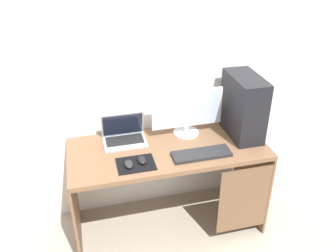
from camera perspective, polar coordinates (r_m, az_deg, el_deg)
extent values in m
plane|color=#9E9384|center=(3.12, 0.00, -15.09)|extent=(8.00, 8.00, 0.00)
cube|color=silver|center=(2.70, -1.86, 10.31)|extent=(4.00, 0.04, 2.60)
cube|color=brown|center=(2.65, 0.00, -3.71)|extent=(1.45, 0.62, 0.03)
cube|color=brown|center=(2.83, -14.55, -12.00)|extent=(0.02, 0.62, 0.72)
cube|color=brown|center=(3.09, 13.10, -7.63)|extent=(0.02, 0.62, 0.72)
cube|color=brown|center=(2.78, 11.97, -11.45)|extent=(0.40, 0.01, 0.58)
cube|color=black|center=(2.75, 11.90, 3.08)|extent=(0.21, 0.41, 0.48)
cylinder|color=silver|center=(2.81, 2.90, -1.04)|extent=(0.20, 0.20, 0.01)
cylinder|color=silver|center=(2.79, 2.92, -0.40)|extent=(0.04, 0.04, 0.06)
cube|color=silver|center=(2.70, 3.07, 2.78)|extent=(0.55, 0.02, 0.30)
cube|color=#B2C6EA|center=(2.69, 3.13, 2.69)|extent=(0.52, 0.00, 0.27)
cube|color=#9EA3A8|center=(2.71, -6.84, -2.55)|extent=(0.32, 0.22, 0.01)
cube|color=black|center=(2.72, -6.90, -2.22)|extent=(0.28, 0.14, 0.00)
cube|color=#9EA3A8|center=(2.72, -7.23, 0.29)|extent=(0.32, 0.06, 0.21)
cube|color=black|center=(2.72, -7.21, 0.19)|extent=(0.30, 0.05, 0.18)
cube|color=#232326|center=(2.55, 5.33, -4.46)|extent=(0.42, 0.14, 0.02)
cube|color=black|center=(2.47, -5.13, -6.04)|extent=(0.26, 0.20, 0.00)
ellipsoid|color=black|center=(2.47, -4.16, -5.40)|extent=(0.06, 0.10, 0.03)
ellipsoid|color=#232326|center=(2.44, -6.25, -6.03)|extent=(0.06, 0.10, 0.03)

